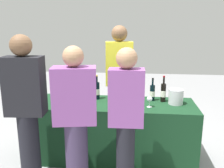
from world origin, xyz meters
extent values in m
plane|color=gray|center=(0.00, 0.00, 0.00)|extent=(12.00, 12.00, 0.00)
cube|color=#14381E|center=(0.00, 0.00, 0.38)|extent=(2.12, 0.68, 0.77)
cylinder|color=black|center=(-0.22, 0.16, 0.88)|extent=(0.08, 0.08, 0.23)
cylinder|color=black|center=(-0.22, 0.16, 1.04)|extent=(0.03, 0.03, 0.08)
cylinder|color=gold|center=(-0.22, 0.16, 1.08)|extent=(0.03, 0.03, 0.02)
cylinder|color=silver|center=(-0.22, 0.16, 0.87)|extent=(0.08, 0.08, 0.08)
cylinder|color=black|center=(-0.02, 0.09, 0.87)|extent=(0.07, 0.07, 0.21)
cylinder|color=black|center=(-0.02, 0.09, 1.01)|extent=(0.03, 0.03, 0.08)
cylinder|color=gold|center=(-0.02, 0.09, 1.06)|extent=(0.03, 0.03, 0.02)
cylinder|color=silver|center=(-0.02, 0.09, 0.86)|extent=(0.07, 0.07, 0.07)
cylinder|color=black|center=(0.52, 0.16, 0.87)|extent=(0.07, 0.07, 0.21)
cylinder|color=black|center=(0.52, 0.16, 1.01)|extent=(0.02, 0.02, 0.08)
cylinder|color=black|center=(0.52, 0.16, 1.06)|extent=(0.03, 0.03, 0.02)
cylinder|color=silver|center=(0.52, 0.16, 0.86)|extent=(0.07, 0.07, 0.07)
cylinder|color=black|center=(0.66, 0.13, 0.88)|extent=(0.07, 0.07, 0.24)
cylinder|color=black|center=(0.66, 0.13, 1.05)|extent=(0.03, 0.03, 0.09)
cylinder|color=maroon|center=(0.66, 0.13, 1.10)|extent=(0.03, 0.03, 0.02)
cylinder|color=silver|center=(0.66, 0.13, 0.87)|extent=(0.07, 0.07, 0.08)
cylinder|color=silver|center=(-0.56, -0.11, 0.77)|extent=(0.07, 0.07, 0.00)
cylinder|color=silver|center=(-0.56, -0.11, 0.80)|extent=(0.01, 0.01, 0.06)
sphere|color=silver|center=(-0.56, -0.11, 0.86)|extent=(0.07, 0.07, 0.07)
sphere|color=#590C19|center=(-0.56, -0.11, 0.85)|extent=(0.04, 0.04, 0.04)
cylinder|color=silver|center=(-0.42, -0.11, 0.77)|extent=(0.06, 0.06, 0.00)
cylinder|color=silver|center=(-0.42, -0.11, 0.81)|extent=(0.01, 0.01, 0.07)
sphere|color=silver|center=(-0.42, -0.11, 0.88)|extent=(0.07, 0.07, 0.07)
sphere|color=#590C19|center=(-0.42, -0.11, 0.86)|extent=(0.04, 0.04, 0.04)
cylinder|color=silver|center=(0.47, -0.11, 0.77)|extent=(0.06, 0.06, 0.00)
cylinder|color=silver|center=(0.47, -0.11, 0.80)|extent=(0.01, 0.01, 0.07)
sphere|color=silver|center=(0.47, -0.11, 0.87)|extent=(0.07, 0.07, 0.07)
cylinder|color=silver|center=(0.81, 0.05, 0.86)|extent=(0.19, 0.19, 0.19)
cylinder|color=brown|center=(0.04, 0.60, 0.43)|extent=(0.22, 0.22, 0.86)
cube|color=yellow|center=(0.04, 0.60, 1.18)|extent=(0.42, 0.26, 0.65)
sphere|color=brown|center=(0.04, 0.60, 1.62)|extent=(0.23, 0.23, 0.23)
cylinder|color=black|center=(-0.84, -0.63, 0.41)|extent=(0.22, 0.22, 0.82)
cube|color=black|center=(-0.84, -0.63, 1.12)|extent=(0.41, 0.25, 0.61)
sphere|color=brown|center=(-0.84, -0.63, 1.54)|extent=(0.22, 0.22, 0.22)
cylinder|color=#3F3351|center=(-0.30, -0.68, 0.38)|extent=(0.24, 0.24, 0.77)
cube|color=#8C4C99|center=(-0.30, -0.68, 1.05)|extent=(0.47, 0.31, 0.57)
sphere|color=tan|center=(-0.30, -0.68, 1.44)|extent=(0.21, 0.21, 0.21)
cylinder|color=black|center=(0.21, -0.67, 0.38)|extent=(0.19, 0.19, 0.76)
cube|color=#8C4C99|center=(0.21, -0.67, 1.04)|extent=(0.35, 0.20, 0.57)
sphere|color=tan|center=(0.21, -0.67, 1.43)|extent=(0.21, 0.21, 0.21)
camera|label=1|loc=(0.32, -2.95, 1.73)|focal=38.76mm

